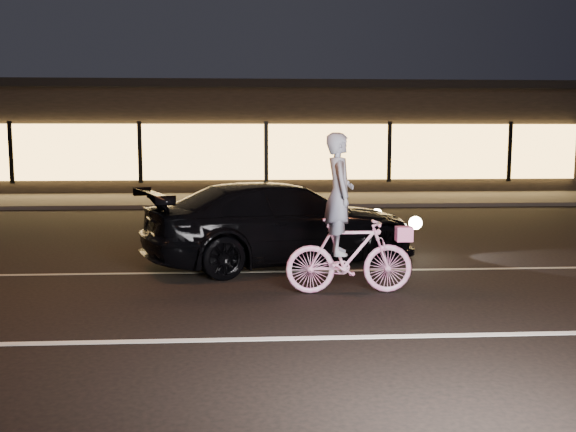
{
  "coord_description": "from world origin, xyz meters",
  "views": [
    {
      "loc": [
        -0.63,
        -8.41,
        2.29
      ],
      "look_at": [
        -0.08,
        0.6,
        1.11
      ],
      "focal_mm": 40.0,
      "sensor_mm": 36.0,
      "label": 1
    }
  ],
  "objects": [
    {
      "name": "sedan",
      "position": [
        -0.04,
        2.76,
        0.71
      ],
      "size": [
        5.31,
        3.63,
        1.43
      ],
      "rotation": [
        0.0,
        0.0,
        1.94
      ],
      "color": "black",
      "rests_on": "ground"
    },
    {
      "name": "cyclist",
      "position": [
        0.75,
        0.5,
        0.81
      ],
      "size": [
        1.82,
        0.63,
        2.29
      ],
      "rotation": [
        0.0,
        0.0,
        1.57
      ],
      "color": "#FF3FA6",
      "rests_on": "ground"
    },
    {
      "name": "lane_stripe_near",
      "position": [
        0.0,
        -1.5,
        0.0
      ],
      "size": [
        60.0,
        0.12,
        0.01
      ],
      "primitive_type": "cube",
      "color": "silver",
      "rests_on": "ground"
    },
    {
      "name": "lane_stripe_far",
      "position": [
        0.0,
        2.0,
        0.0
      ],
      "size": [
        60.0,
        0.1,
        0.01
      ],
      "primitive_type": "cube",
      "color": "gray",
      "rests_on": "ground"
    },
    {
      "name": "ground",
      "position": [
        0.0,
        0.0,
        0.0
      ],
      "size": [
        90.0,
        90.0,
        0.0
      ],
      "primitive_type": "plane",
      "color": "black",
      "rests_on": "ground"
    },
    {
      "name": "storefront",
      "position": [
        0.0,
        18.97,
        2.15
      ],
      "size": [
        25.4,
        8.42,
        4.2
      ],
      "color": "black",
      "rests_on": "ground"
    },
    {
      "name": "sidewalk",
      "position": [
        0.0,
        13.0,
        0.06
      ],
      "size": [
        30.0,
        4.0,
        0.12
      ],
      "primitive_type": "cube",
      "color": "#383533",
      "rests_on": "ground"
    }
  ]
}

